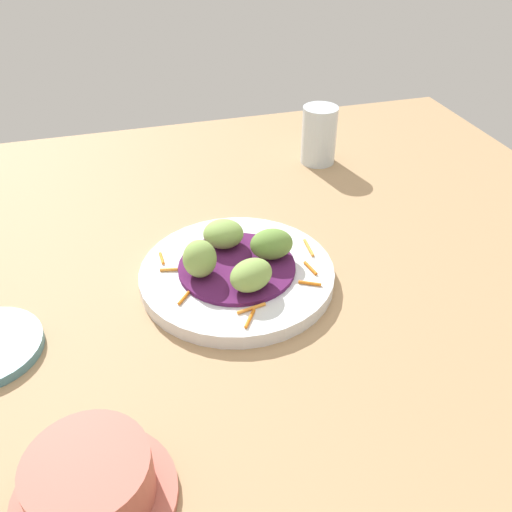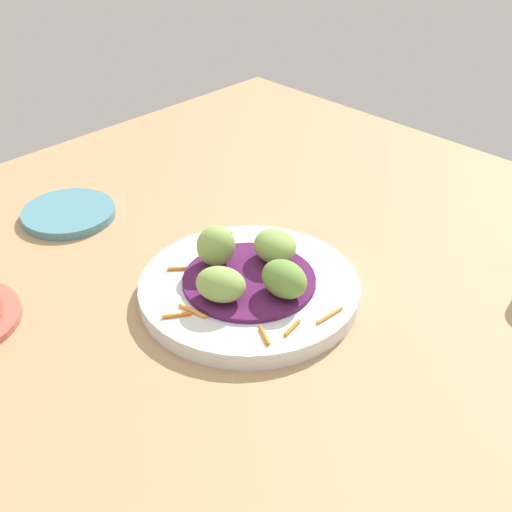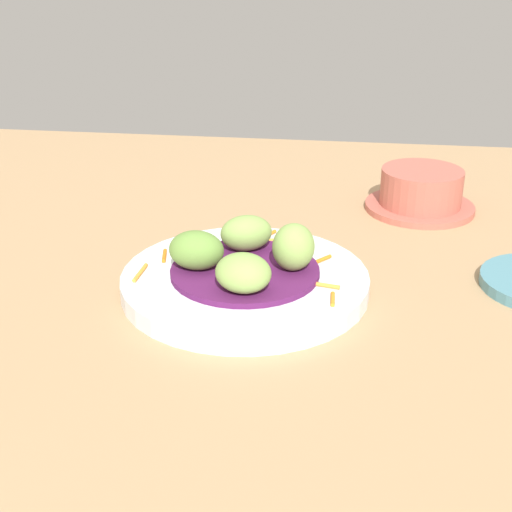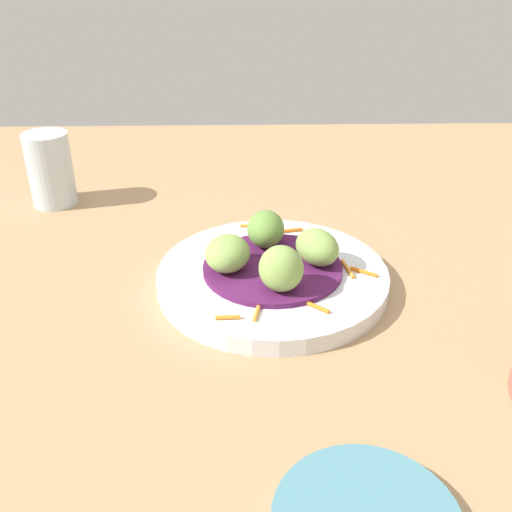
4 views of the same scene
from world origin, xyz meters
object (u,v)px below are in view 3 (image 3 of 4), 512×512
(guac_scoop_left, at_px, (243,273))
(guac_scoop_right, at_px, (246,233))
(main_plate, at_px, (245,282))
(guac_scoop_back, at_px, (196,250))
(terracotta_bowl, at_px, (421,192))
(guac_scoop_center, at_px, (293,247))

(guac_scoop_left, height_order, guac_scoop_right, same)
(guac_scoop_right, bearing_deg, main_plate, 6.82)
(guac_scoop_right, bearing_deg, guac_scoop_back, -38.18)
(main_plate, distance_m, guac_scoop_right, 0.06)
(main_plate, distance_m, terracotta_bowl, 0.32)
(guac_scoop_right, bearing_deg, terracotta_bowl, 136.98)
(guac_scoop_right, distance_m, terracotta_bowl, 0.29)
(main_plate, relative_size, guac_scoop_left, 4.66)
(guac_scoop_back, xyz_separation_m, terracotta_bowl, (-0.26, 0.24, -0.02))
(guac_scoop_center, bearing_deg, terracotta_bowl, 150.44)
(terracotta_bowl, bearing_deg, guac_scoop_back, -42.10)
(guac_scoop_left, bearing_deg, guac_scoop_right, -173.18)
(guac_scoop_left, relative_size, guac_scoop_right, 0.97)
(main_plate, bearing_deg, guac_scoop_center, 96.82)
(guac_scoop_left, relative_size, guac_scoop_back, 0.96)
(guac_scoop_right, height_order, terracotta_bowl, guac_scoop_right)
(main_plate, xyz_separation_m, guac_scoop_right, (-0.05, -0.01, 0.03))
(main_plate, height_order, terracotta_bowl, terracotta_bowl)
(guac_scoop_left, xyz_separation_m, guac_scoop_right, (-0.09, -0.01, 0.00))
(guac_scoop_center, bearing_deg, guac_scoop_left, -38.18)
(guac_scoop_left, bearing_deg, main_plate, -173.18)
(guac_scoop_center, relative_size, guac_scoop_back, 0.86)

